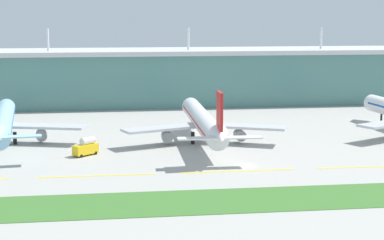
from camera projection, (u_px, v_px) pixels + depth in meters
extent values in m
plane|color=#A8A59E|center=(245.00, 166.00, 165.72)|extent=(600.00, 600.00, 0.00)
cube|color=slate|center=(187.00, 79.00, 276.00)|extent=(280.00, 28.00, 21.20)
cube|color=silver|center=(187.00, 51.00, 274.15)|extent=(288.00, 34.00, 1.80)
cylinder|color=silver|center=(48.00, 40.00, 260.27)|extent=(0.90, 0.90, 9.00)
cylinder|color=silver|center=(188.00, 39.00, 267.80)|extent=(0.90, 0.90, 9.00)
cylinder|color=silver|center=(321.00, 38.00, 275.33)|extent=(0.90, 0.90, 9.00)
cylinder|color=#9ED1EA|center=(3.00, 121.00, 193.97)|extent=(11.80, 59.01, 5.80)
cone|color=#9ED1EA|center=(7.00, 107.00, 224.04)|extent=(5.89, 4.55, 5.51)
cube|color=#9ED1EA|center=(21.00, 136.00, 164.55)|extent=(10.28, 4.21, 0.36)
cube|color=#B7BABF|center=(45.00, 126.00, 192.75)|extent=(24.94, 13.19, 0.70)
cylinder|color=gray|center=(41.00, 135.00, 194.30)|extent=(3.65, 4.81, 3.20)
cylinder|color=black|center=(6.00, 125.00, 215.84)|extent=(0.70, 0.70, 3.60)
cylinder|color=black|center=(15.00, 138.00, 192.60)|extent=(1.10, 1.10, 3.60)
cube|color=#2D5BB7|center=(3.00, 120.00, 193.91)|extent=(11.24, 53.17, 0.60)
cylinder|color=white|center=(202.00, 120.00, 195.30)|extent=(7.09, 61.29, 5.80)
cone|color=white|center=(190.00, 105.00, 227.25)|extent=(5.59, 4.12, 5.51)
cone|color=white|center=(220.00, 137.00, 162.18)|extent=(5.07, 6.73, 5.72)
cube|color=red|center=(220.00, 111.00, 162.12)|extent=(0.84, 6.41, 9.50)
cube|color=white|center=(198.00, 138.00, 162.08)|extent=(10.07, 3.41, 0.36)
cube|color=white|center=(242.00, 137.00, 163.33)|extent=(10.07, 3.41, 0.36)
cube|color=#B7BABF|center=(163.00, 128.00, 189.81)|extent=(24.85, 14.88, 0.70)
cylinder|color=gray|center=(167.00, 137.00, 191.81)|extent=(3.29, 4.57, 3.20)
cube|color=#B7BABF|center=(245.00, 126.00, 192.54)|extent=(24.74, 15.71, 0.70)
cylinder|color=gray|center=(240.00, 135.00, 194.27)|extent=(3.29, 4.57, 3.20)
cylinder|color=black|center=(193.00, 123.00, 218.55)|extent=(0.70, 0.70, 3.60)
cylinder|color=black|center=(193.00, 138.00, 192.76)|extent=(1.10, 1.10, 3.60)
cylinder|color=black|center=(214.00, 138.00, 193.48)|extent=(1.10, 1.10, 3.60)
cube|color=red|center=(202.00, 119.00, 195.24)|extent=(7.00, 55.17, 0.60)
cone|color=white|center=(368.00, 102.00, 235.75)|extent=(5.89, 4.54, 5.51)
cylinder|color=black|center=(381.00, 119.00, 227.42)|extent=(0.70, 0.70, 3.60)
cube|color=yellow|center=(96.00, 176.00, 155.51)|extent=(28.00, 0.70, 0.04)
cube|color=yellow|center=(238.00, 171.00, 160.09)|extent=(28.00, 0.70, 0.04)
cube|color=yellow|center=(371.00, 167.00, 164.66)|extent=(28.00, 0.70, 0.04)
cube|color=#3D702D|center=(276.00, 199.00, 136.29)|extent=(300.00, 18.00, 0.10)
cube|color=gold|center=(86.00, 149.00, 177.36)|extent=(7.13, 6.70, 2.60)
cylinder|color=silver|center=(88.00, 141.00, 177.60)|extent=(4.33, 4.14, 2.00)
cylinder|color=black|center=(81.00, 156.00, 174.94)|extent=(0.91, 0.86, 0.90)
cylinder|color=black|center=(75.00, 155.00, 176.45)|extent=(0.91, 0.86, 0.90)
cylinder|color=black|center=(96.00, 153.00, 178.69)|extent=(0.91, 0.86, 0.90)
cylinder|color=black|center=(90.00, 152.00, 180.21)|extent=(0.91, 0.86, 0.90)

